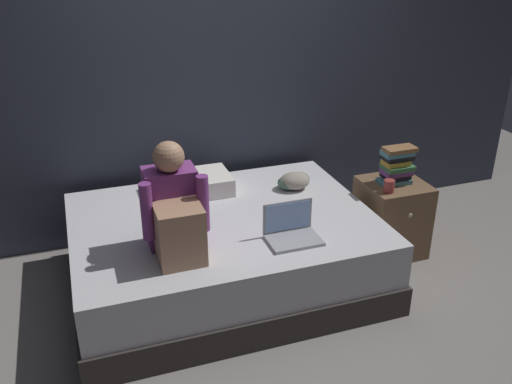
% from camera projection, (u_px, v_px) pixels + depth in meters
% --- Properties ---
extents(ground_plane, '(8.00, 8.00, 0.00)m').
position_uv_depth(ground_plane, '(267.00, 300.00, 3.66)').
color(ground_plane, gray).
extents(wall_back, '(5.60, 0.10, 2.70)m').
position_uv_depth(wall_back, '(213.00, 60.00, 4.12)').
color(wall_back, '#383D4C').
rests_on(wall_back, ground_plane).
extents(bed, '(2.00, 1.50, 0.50)m').
position_uv_depth(bed, '(224.00, 251.00, 3.75)').
color(bed, '#332D2B').
rests_on(bed, ground_plane).
extents(nightstand, '(0.44, 0.46, 0.56)m').
position_uv_depth(nightstand, '(391.00, 217.00, 4.13)').
color(nightstand, brown).
rests_on(nightstand, ground_plane).
extents(person_sitting, '(0.39, 0.44, 0.66)m').
position_uv_depth(person_sitting, '(174.00, 211.00, 3.17)').
color(person_sitting, '#75337A').
rests_on(person_sitting, bed).
extents(laptop, '(0.32, 0.23, 0.22)m').
position_uv_depth(laptop, '(291.00, 230.00, 3.37)').
color(laptop, '#9EA0A5').
rests_on(laptop, bed).
extents(pillow, '(0.56, 0.36, 0.13)m').
position_uv_depth(pillow, '(191.00, 184.00, 3.97)').
color(pillow, silver).
rests_on(pillow, bed).
extents(book_stack, '(0.24, 0.17, 0.28)m').
position_uv_depth(book_stack, '(397.00, 165.00, 3.96)').
color(book_stack, teal).
rests_on(book_stack, nightstand).
extents(mug, '(0.08, 0.08, 0.09)m').
position_uv_depth(mug, '(389.00, 186.00, 3.85)').
color(mug, '#933833').
rests_on(mug, nightstand).
extents(clothes_pile, '(0.26, 0.22, 0.12)m').
position_uv_depth(clothes_pile, '(294.00, 181.00, 4.06)').
color(clothes_pile, '#4C6B56').
rests_on(clothes_pile, bed).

